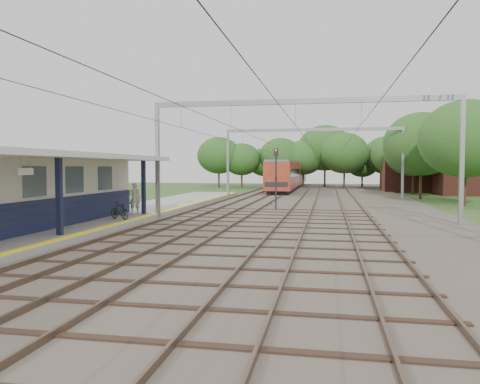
# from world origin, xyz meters

# --- Properties ---
(ground) EXTENTS (160.00, 160.00, 0.00)m
(ground) POSITION_xyz_m (0.00, 0.00, 0.00)
(ground) COLOR #2D4C1E
(ground) RESTS_ON ground
(ballast_bed) EXTENTS (18.00, 90.00, 0.10)m
(ballast_bed) POSITION_xyz_m (4.00, 30.00, 0.05)
(ballast_bed) COLOR #473D33
(ballast_bed) RESTS_ON ground
(platform) EXTENTS (5.00, 52.00, 0.35)m
(platform) POSITION_xyz_m (-7.50, 14.00, 0.17)
(platform) COLOR gray
(platform) RESTS_ON ground
(yellow_stripe) EXTENTS (0.45, 52.00, 0.01)m
(yellow_stripe) POSITION_xyz_m (-5.25, 14.00, 0.35)
(yellow_stripe) COLOR yellow
(yellow_stripe) RESTS_ON platform
(station_building) EXTENTS (3.41, 18.00, 3.40)m
(station_building) POSITION_xyz_m (-8.88, 7.00, 2.04)
(station_building) COLOR beige
(station_building) RESTS_ON platform
(canopy) EXTENTS (6.40, 20.00, 3.44)m
(canopy) POSITION_xyz_m (-7.77, 6.00, 3.64)
(canopy) COLOR #13183C
(canopy) RESTS_ON platform
(rail_tracks) EXTENTS (11.80, 88.00, 0.15)m
(rail_tracks) POSITION_xyz_m (1.50, 30.00, 0.18)
(rail_tracks) COLOR brown
(rail_tracks) RESTS_ON ballast_bed
(catenary_system) EXTENTS (17.22, 88.00, 7.00)m
(catenary_system) POSITION_xyz_m (3.39, 25.28, 5.51)
(catenary_system) COLOR gray
(catenary_system) RESTS_ON ground
(tree_band) EXTENTS (31.72, 30.88, 8.82)m
(tree_band) POSITION_xyz_m (3.84, 57.12, 4.92)
(tree_band) COLOR #382619
(tree_band) RESTS_ON ground
(house_near) EXTENTS (7.00, 6.12, 7.89)m
(house_near) POSITION_xyz_m (21.00, 46.00, 2.99)
(house_near) COLOR brown
(house_near) RESTS_ON ground
(house_far) EXTENTS (8.00, 6.12, 8.66)m
(house_far) POSITION_xyz_m (16.00, 52.00, 3.23)
(house_far) COLOR brown
(house_far) RESTS_ON ground
(person) EXTENTS (0.80, 0.66, 1.87)m
(person) POSITION_xyz_m (-6.48, 15.00, 1.29)
(person) COLOR beige
(person) RESTS_ON platform
(bicycle) EXTENTS (1.56, 1.15, 0.93)m
(bicycle) POSITION_xyz_m (-5.95, 11.76, 0.82)
(bicycle) COLOR black
(bicycle) RESTS_ON platform
(train) EXTENTS (2.99, 37.28, 3.93)m
(train) POSITION_xyz_m (-0.50, 57.75, 2.19)
(train) COLOR black
(train) RESTS_ON ballast_bed
(signal_post) EXTENTS (0.34, 0.29, 4.51)m
(signal_post) POSITION_xyz_m (1.35, 21.89, 2.88)
(signal_post) COLOR black
(signal_post) RESTS_ON ground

